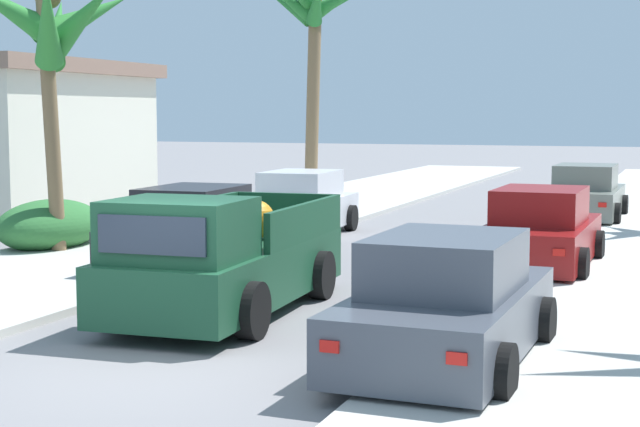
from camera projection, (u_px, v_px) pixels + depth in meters
name	position (u px, v px, depth m)	size (l,w,h in m)	color
ground_plane	(148.00, 372.00, 11.05)	(160.00, 160.00, 0.00)	slate
sidewalk_left	(221.00, 230.00, 24.00)	(4.95, 60.00, 0.12)	beige
curb_left	(261.00, 232.00, 23.62)	(0.16, 60.00, 0.10)	silver
curb_right	(604.00, 248.00, 20.79)	(0.16, 60.00, 0.10)	silver
pickup_truck	(222.00, 262.00, 14.06)	(2.41, 5.30, 1.80)	#19472D
car_left_near	(300.00, 206.00, 23.34)	(2.19, 4.33, 1.54)	silver
car_right_near	(586.00, 195.00, 26.41)	(2.05, 4.27, 1.54)	slate
car_left_mid	(192.00, 231.00, 18.38)	(2.14, 4.31, 1.54)	black
car_right_mid	(540.00, 232.00, 18.12)	(2.07, 4.28, 1.54)	maroon
car_left_far	(447.00, 305.00, 11.21)	(2.09, 4.29, 1.54)	#474C56
palm_tree_left_mid	(53.00, 30.00, 19.43)	(3.36, 3.85, 5.59)	brown
palm_tree_right_back	(313.00, 24.00, 33.06)	(3.92, 3.44, 7.38)	brown
hedge_bush	(50.00, 225.00, 20.66)	(1.80, 2.80, 1.10)	#2D6B33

